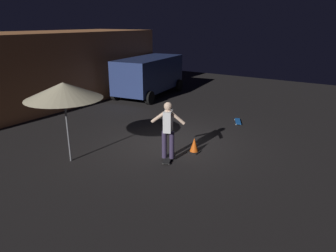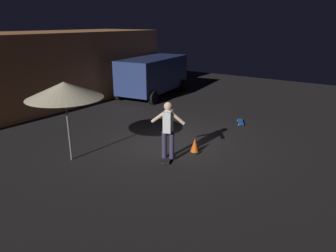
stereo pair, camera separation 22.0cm
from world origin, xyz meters
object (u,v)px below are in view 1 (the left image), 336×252
object	(u,v)px
skateboard_spare	(238,121)
skater	(168,126)
skateboard_ridden	(168,158)
traffic_cone	(194,146)
parked_van	(149,74)
patio_umbrella	(63,91)

from	to	relation	value
skateboard_spare	skater	distance (m)	4.62
skateboard_ridden	skater	world-z (taller)	skater
skateboard_ridden	traffic_cone	size ratio (longest dim) A/B	1.73
parked_van	patio_umbrella	distance (m)	8.74
patio_umbrella	skater	size ratio (longest dim) A/B	1.38
parked_van	patio_umbrella	bearing A→B (deg)	-158.42
skateboard_spare	parked_van	bearing A→B (deg)	71.46
skateboard_ridden	skateboard_spare	xyz separation A→B (m)	(4.50, -0.37, 0.00)
traffic_cone	patio_umbrella	bearing A→B (deg)	133.48
parked_van	patio_umbrella	world-z (taller)	patio_umbrella
skateboard_ridden	parked_van	bearing A→B (deg)	40.46
skater	traffic_cone	world-z (taller)	skater
traffic_cone	skater	bearing A→B (deg)	159.62
parked_van	skateboard_ridden	distance (m)	8.58
skateboard_spare	skateboard_ridden	bearing A→B (deg)	175.32
parked_van	skater	distance (m)	8.51
skater	traffic_cone	bearing A→B (deg)	-20.38
patio_umbrella	skateboard_ridden	world-z (taller)	patio_umbrella
patio_umbrella	skateboard_ridden	xyz separation A→B (m)	(1.60, -2.33, -2.02)
parked_van	traffic_cone	distance (m)	8.13
skateboard_ridden	skater	bearing A→B (deg)	90.00
patio_umbrella	skater	world-z (taller)	patio_umbrella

